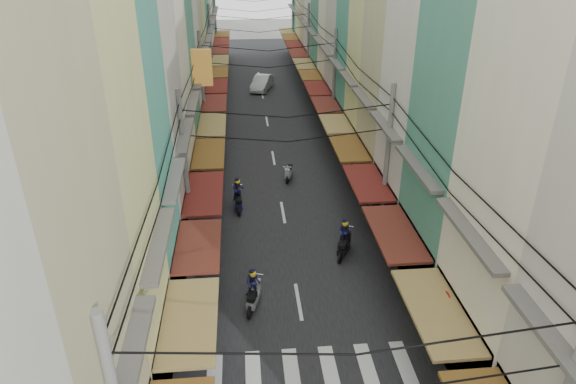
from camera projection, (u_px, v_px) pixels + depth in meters
ground at (294, 275)px, 24.06m from camera, size 160.00×160.00×0.00m
road at (268, 129)px, 41.82m from camera, size 10.00×80.00×0.02m
sidewalk_left at (188, 132)px, 41.27m from camera, size 3.00×80.00×0.06m
sidewalk_right at (347, 127)px, 42.35m from camera, size 3.00×80.00×0.06m
crosswalk at (311, 371)px, 18.72m from camera, size 7.55×2.40×0.01m
building_row_left at (149, 10)px, 33.69m from camera, size 7.80×67.67×23.70m
building_row_right at (385, 13)px, 35.08m from camera, size 7.80×68.98×22.59m
utility_poles at (271, 62)px, 34.42m from camera, size 10.20×66.13×8.20m
white_car at (262, 90)px, 52.38m from camera, size 5.49×3.38×1.81m
bicycle at (407, 250)px, 25.93m from camera, size 1.82×1.18×1.17m
moving_scooters at (280, 230)px, 26.50m from camera, size 5.73×14.51×2.01m
parked_scooters at (418, 309)px, 21.11m from camera, size 13.49×13.23×1.01m
pedestrians at (192, 277)px, 22.14m from camera, size 12.55×20.80×2.20m
market_umbrella at (516, 348)px, 16.87m from camera, size 2.28×2.28×2.41m
traffic_sign at (445, 312)px, 18.21m from camera, size 0.10×0.69×3.13m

